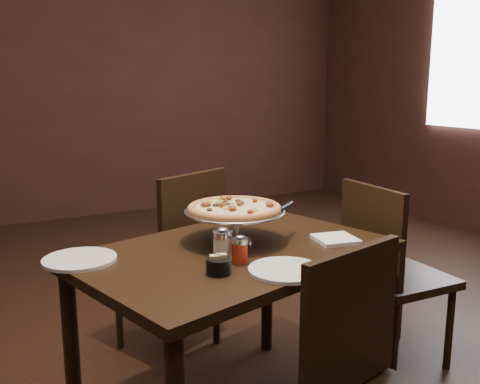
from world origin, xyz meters
name	(u,v)px	position (x,y,z in m)	size (l,w,h in m)	color
room	(255,47)	(0.06, 0.03, 1.40)	(6.04, 7.04, 2.84)	black
dining_table	(234,273)	(-0.06, -0.04, 0.60)	(1.26, 1.00, 0.69)	black
pizza_stand	(234,209)	(-0.01, 0.04, 0.82)	(0.38, 0.38, 0.16)	silver
parmesan_shaker	(223,245)	(-0.15, -0.13, 0.74)	(0.07, 0.07, 0.12)	beige
pepper_flake_shaker	(240,250)	(-0.11, -0.18, 0.74)	(0.06, 0.06, 0.10)	maroon
packet_caddy	(219,265)	(-0.22, -0.24, 0.72)	(0.08, 0.08, 0.06)	black
napkin_stack	(336,239)	(0.33, -0.13, 0.70)	(0.15, 0.15, 0.02)	silver
plate_left	(80,259)	(-0.58, 0.09, 0.70)	(0.25, 0.25, 0.01)	silver
plate_near	(286,270)	(-0.02, -0.33, 0.70)	(0.24, 0.24, 0.01)	silver
serving_spatula	(286,207)	(0.18, -0.01, 0.81)	(0.18, 0.18, 0.03)	silver
chair_far	(177,255)	(-0.04, 0.58, 0.48)	(0.54, 0.54, 0.89)	black
chair_side	(389,268)	(0.75, 0.01, 0.46)	(0.41, 0.41, 0.85)	black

